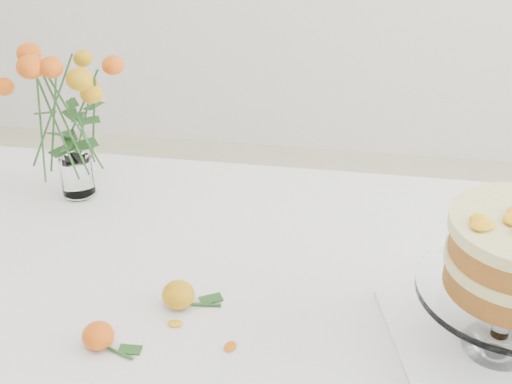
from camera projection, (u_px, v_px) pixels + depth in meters
table at (255, 328)px, 1.30m from camera, size 1.43×0.93×0.76m
napkin at (496, 349)px, 1.13m from camera, size 0.38×0.38×0.01m
rose_vase at (67, 107)px, 1.43m from camera, size 0.27×0.27×0.35m
loose_rose_near at (179, 295)px, 1.22m from camera, size 0.10×0.06×0.05m
loose_rose_far at (98, 336)px, 1.13m from camera, size 0.09×0.05×0.04m
stray_petal_a at (175, 324)px, 1.19m from camera, size 0.03×0.02×0.00m
stray_petal_b at (230, 347)px, 1.14m from camera, size 0.03×0.02×0.00m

